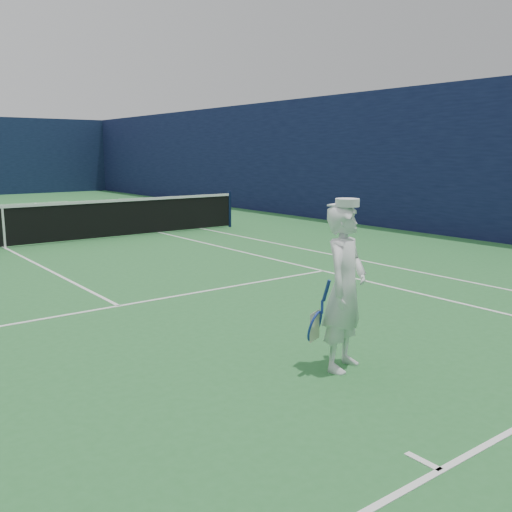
{
  "coord_description": "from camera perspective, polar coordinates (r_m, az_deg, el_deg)",
  "views": [
    {
      "loc": [
        -3.28,
        -14.03,
        2.22
      ],
      "look_at": [
        0.87,
        -8.58,
        0.97
      ],
      "focal_mm": 40.0,
      "sensor_mm": 36.0,
      "label": 1
    }
  ],
  "objects": [
    {
      "name": "tennis_net",
      "position": [
        14.51,
        -23.95,
        2.88
      ],
      "size": [
        12.88,
        0.09,
        1.07
      ],
      "color": "#141E4C",
      "rests_on": "ground"
    },
    {
      "name": "ground",
      "position": [
        14.58,
        -23.79,
        0.72
      ],
      "size": [
        80.0,
        80.0,
        0.0
      ],
      "primitive_type": "plane",
      "color": "#296C32",
      "rests_on": "ground"
    },
    {
      "name": "tennis_player",
      "position": [
        5.89,
        8.87,
        -3.13
      ],
      "size": [
        0.85,
        0.61,
        1.77
      ],
      "rotation": [
        0.0,
        0.0,
        0.38
      ],
      "color": "white",
      "rests_on": "ground"
    },
    {
      "name": "court_markings",
      "position": [
        14.58,
        -23.79,
        0.74
      ],
      "size": [
        11.03,
        23.83,
        0.01
      ],
      "color": "white",
      "rests_on": "ground"
    }
  ]
}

